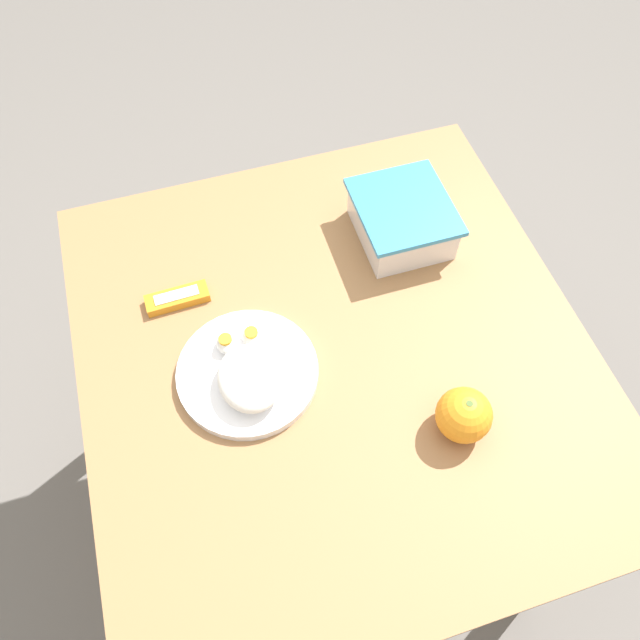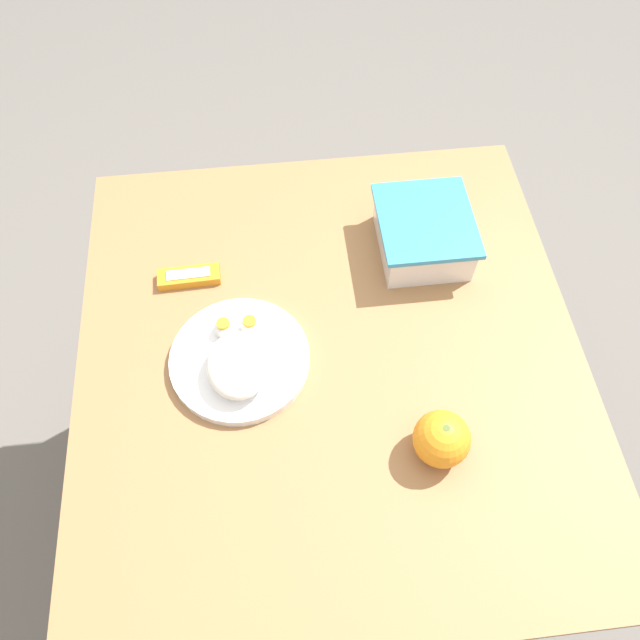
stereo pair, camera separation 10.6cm
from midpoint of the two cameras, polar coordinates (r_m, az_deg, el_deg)
ground_plane at (r=1.78m, az=-0.87°, el=-15.09°), size 10.00×10.00×0.00m
table at (r=1.18m, az=-1.27°, el=-6.09°), size 0.92×0.86×0.77m
food_container at (r=1.18m, az=4.92°, el=8.76°), size 0.19×0.17×0.08m
orange_fruit at (r=0.98m, az=10.00°, el=-8.83°), size 0.09×0.09×0.09m
rice_plate at (r=1.03m, az=-9.51°, el=-5.09°), size 0.23×0.23×0.07m
candy_bar at (r=1.15m, az=-15.51°, el=1.73°), size 0.04×0.11×0.02m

